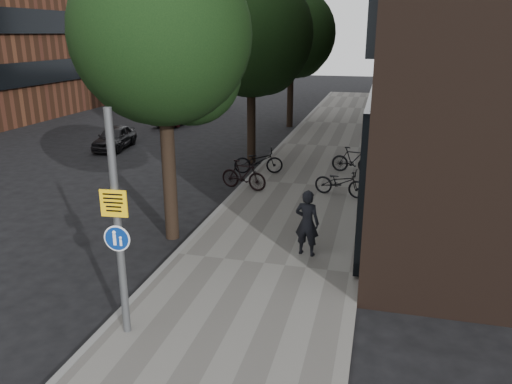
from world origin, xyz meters
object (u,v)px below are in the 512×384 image
(pedestrian, at_px, (307,223))
(parked_bike_facade_near, at_px, (340,182))
(parked_car_near, at_px, (115,137))
(signpost, at_px, (118,226))

(pedestrian, bearing_deg, parked_bike_facade_near, -84.37)
(parked_bike_facade_near, xyz_separation_m, parked_car_near, (-11.21, 5.11, -0.05))
(signpost, relative_size, pedestrian, 2.47)
(parked_car_near, bearing_deg, signpost, -66.90)
(parked_car_near, bearing_deg, pedestrian, -49.64)
(parked_bike_facade_near, bearing_deg, parked_car_near, 79.32)
(signpost, distance_m, pedestrian, 5.06)
(signpost, height_order, parked_bike_facade_near, signpost)
(parked_bike_facade_near, height_order, parked_car_near, parked_car_near)
(pedestrian, relative_size, parked_car_near, 0.52)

